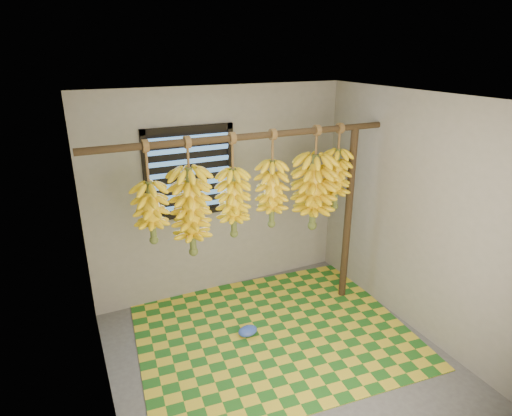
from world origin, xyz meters
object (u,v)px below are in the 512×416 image
support_post (348,217)px  banana_bunch_d (272,194)px  plastic_bag (248,331)px  banana_bunch_e (314,192)px  banana_bunch_a (151,212)px  banana_bunch_b (191,212)px  woven_mat (274,332)px  banana_bunch_f (336,179)px  banana_bunch_c (233,203)px

support_post → banana_bunch_d: size_ratio=2.04×
support_post → plastic_bag: bearing=-170.5°
banana_bunch_e → plastic_bag: bearing=-165.5°
banana_bunch_a → banana_bunch_b: (0.36, -0.00, -0.06)m
banana_bunch_b → banana_bunch_e: same height
support_post → plastic_bag: 1.65m
woven_mat → support_post: bearing=15.7°
plastic_bag → banana_bunch_f: banana_bunch_f is taller
banana_bunch_c → banana_bunch_b: bearing=-180.0°
banana_bunch_a → banana_bunch_b: bearing=-0.0°
banana_bunch_a → woven_mat: bearing=-15.6°
banana_bunch_c → banana_bunch_d: bearing=0.0°
banana_bunch_b → banana_bunch_f: 1.60m
support_post → banana_bunch_c: (-1.37, 0.00, 0.38)m
banana_bunch_a → banana_bunch_c: same height
banana_bunch_e → banana_bunch_f: same height
plastic_bag → banana_bunch_e: (0.86, 0.22, 1.31)m
banana_bunch_f → banana_bunch_a: bearing=180.0°
banana_bunch_b → banana_bunch_c: 0.42m
banana_bunch_b → banana_bunch_d: 0.83m
support_post → banana_bunch_d: (-0.96, 0.00, 0.41)m
banana_bunch_b → banana_bunch_d: (0.83, 0.00, 0.06)m
woven_mat → banana_bunch_e: banana_bunch_e is taller
woven_mat → banana_bunch_d: bearing=69.2°
support_post → banana_bunch_d: banana_bunch_d is taller
banana_bunch_b → banana_bunch_f: same height
support_post → banana_bunch_e: banana_bunch_e is taller
plastic_bag → banana_bunch_b: bearing=154.1°
banana_bunch_d → banana_bunch_f: (0.76, 0.00, 0.06)m
banana_bunch_c → banana_bunch_d: 0.41m
woven_mat → banana_bunch_d: size_ratio=2.75×
banana_bunch_a → banana_bunch_d: (1.19, 0.00, 0.00)m
banana_bunch_d → plastic_bag: bearing=-149.1°
banana_bunch_d → banana_bunch_f: same height
woven_mat → banana_bunch_b: banana_bunch_b is taller
banana_bunch_c → support_post: bearing=0.0°
banana_bunch_a → banana_bunch_d: bearing=0.0°
banana_bunch_f → woven_mat: bearing=-161.1°
banana_bunch_f → plastic_bag: bearing=-168.9°
banana_bunch_a → banana_bunch_f: 1.95m
support_post → banana_bunch_a: (-2.14, 0.00, 0.41)m
banana_bunch_c → banana_bunch_e: size_ratio=0.93×
support_post → banana_bunch_e: (-0.47, 0.00, 0.36)m
plastic_bag → banana_bunch_b: (-0.46, 0.22, 1.30)m
banana_bunch_b → banana_bunch_c: same height
support_post → banana_bunch_c: bearing=180.0°
banana_bunch_b → banana_bunch_f: (1.59, 0.00, 0.11)m
woven_mat → plastic_bag: (-0.26, 0.08, 0.05)m
banana_bunch_b → banana_bunch_f: size_ratio=1.23×
support_post → banana_bunch_f: (-0.19, 0.00, 0.47)m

